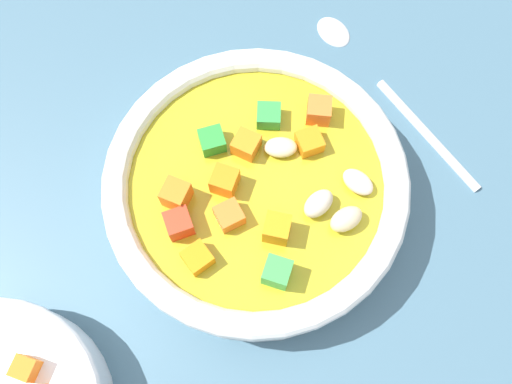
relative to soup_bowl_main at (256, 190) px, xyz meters
The scene contains 3 objects.
ground_plane 3.76cm from the soup_bowl_main, 77.40° to the left, with size 140.00×140.00×2.00cm, color #42667A.
soup_bowl_main is the anchor object (origin of this frame).
spoon 14.75cm from the soup_bowl_main, 10.19° to the right, with size 7.84×18.91×0.75cm.
Camera 1 is at (-11.41, -7.99, 40.73)cm, focal length 39.59 mm.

